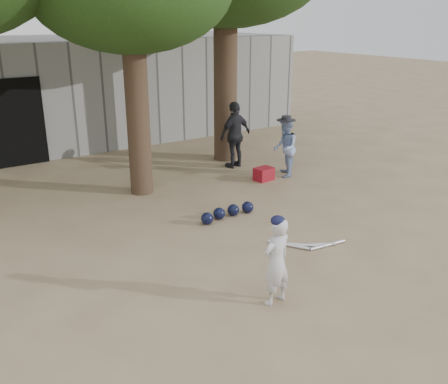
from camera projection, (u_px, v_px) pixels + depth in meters
ground at (228, 280)px, 7.28m from camera, size 70.00×70.00×0.00m
boy_player at (276, 262)px, 6.52m from camera, size 0.48×0.34×1.22m
spectator_blue at (285, 148)px, 11.74m from camera, size 0.82×0.85×1.38m
spectator_dark at (235, 135)px, 12.40m from camera, size 1.02×0.56×1.66m
red_bag at (264, 174)px, 11.61m from camera, size 0.45×0.36×0.30m
back_building at (33, 91)px, 14.85m from camera, size 16.00×5.24×3.00m
helmet_row at (227, 212)px, 9.46m from camera, size 1.19×0.31×0.23m
bat_pile at (308, 245)px, 8.32m from camera, size 1.11×0.75×0.06m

